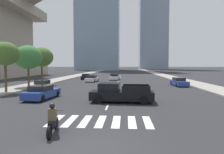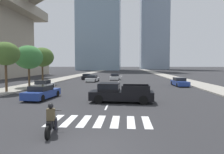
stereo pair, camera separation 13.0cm
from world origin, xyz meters
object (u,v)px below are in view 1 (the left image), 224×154
at_px(street_tree_nearest, 5,54).
at_px(pickup_truck, 119,93).
at_px(sedan_blue_5, 179,82).
at_px(street_tree_second, 28,57).
at_px(sedan_white_1, 115,77).
at_px(sedan_blue_3, 42,93).
at_px(motorcycle_lead, 53,122).
at_px(sedan_white_0, 43,85).
at_px(sedan_white_2, 92,79).
at_px(sedan_black_4, 86,77).
at_px(street_tree_third, 42,57).

bearing_deg(street_tree_nearest, pickup_truck, -21.39).
height_order(sedan_blue_5, street_tree_second, street_tree_second).
relative_size(pickup_truck, sedan_blue_5, 1.17).
bearing_deg(pickup_truck, sedan_white_1, -83.36).
distance_m(sedan_white_1, sedan_blue_3, 26.63).
distance_m(sedan_white_1, sedan_blue_5, 16.50).
bearing_deg(sedan_blue_3, motorcycle_lead, -149.40).
height_order(pickup_truck, sedan_white_1, pickup_truck).
relative_size(sedan_white_0, sedan_white_1, 1.00).
bearing_deg(sedan_white_1, motorcycle_lead, -177.67).
xyz_separation_m(motorcycle_lead, pickup_truck, (2.81, 8.72, 0.23)).
bearing_deg(sedan_white_2, sedan_blue_3, -178.26).
relative_size(sedan_blue_3, sedan_black_4, 1.02).
xyz_separation_m(sedan_white_1, sedan_black_4, (-6.68, 1.66, -0.02)).
relative_size(sedan_blue_5, street_tree_nearest, 0.82).
bearing_deg(street_tree_second, sedan_white_1, 54.42).
relative_size(motorcycle_lead, sedan_white_1, 0.48).
xyz_separation_m(sedan_blue_3, sedan_blue_5, (16.39, 13.51, 0.00)).
bearing_deg(street_tree_second, sedan_white_2, 56.62).
bearing_deg(sedan_blue_3, sedan_white_1, -6.58).
bearing_deg(pickup_truck, street_tree_nearest, -18.53).
distance_m(sedan_white_1, sedan_white_2, 6.53).
relative_size(sedan_white_1, sedan_black_4, 0.93).
distance_m(motorcycle_lead, sedan_white_1, 35.98).
bearing_deg(sedan_white_0, street_tree_second, 53.01).
bearing_deg(sedan_white_2, motorcycle_lead, -168.48).
xyz_separation_m(sedan_blue_3, street_tree_second, (-5.99, 9.77, 3.78)).
bearing_deg(sedan_white_0, sedan_blue_3, -159.97).
relative_size(sedan_blue_5, street_tree_third, 0.79).
bearing_deg(sedan_blue_3, street_tree_nearest, 61.64).
distance_m(pickup_truck, sedan_black_4, 30.12).
bearing_deg(sedan_black_4, street_tree_second, 160.60).
distance_m(sedan_blue_3, street_tree_second, 12.07).
bearing_deg(motorcycle_lead, sedan_white_2, -1.29).
bearing_deg(sedan_white_0, sedan_white_2, -19.69).
bearing_deg(sedan_blue_3, sedan_white_0, 27.08).
bearing_deg(sedan_white_0, street_tree_third, 21.76).
relative_size(motorcycle_lead, sedan_blue_5, 0.43).
relative_size(sedan_white_2, sedan_black_4, 0.98).
bearing_deg(street_tree_nearest, sedan_white_2, 66.42).
xyz_separation_m(sedan_white_0, street_tree_nearest, (-2.99, -3.59, 3.98)).
bearing_deg(street_tree_third, sedan_black_4, 69.27).
relative_size(sedan_white_0, sedan_white_2, 0.95).
xyz_separation_m(sedan_white_2, sedan_blue_3, (-1.43, -21.03, 0.02)).
height_order(sedan_black_4, street_tree_nearest, street_tree_nearest).
xyz_separation_m(pickup_truck, sedan_blue_3, (-7.44, 1.22, -0.20)).
height_order(motorcycle_lead, sedan_blue_5, motorcycle_lead).
relative_size(motorcycle_lead, pickup_truck, 0.37).
bearing_deg(sedan_white_2, pickup_truck, -159.26).
bearing_deg(street_tree_third, motorcycle_lead, -66.63).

